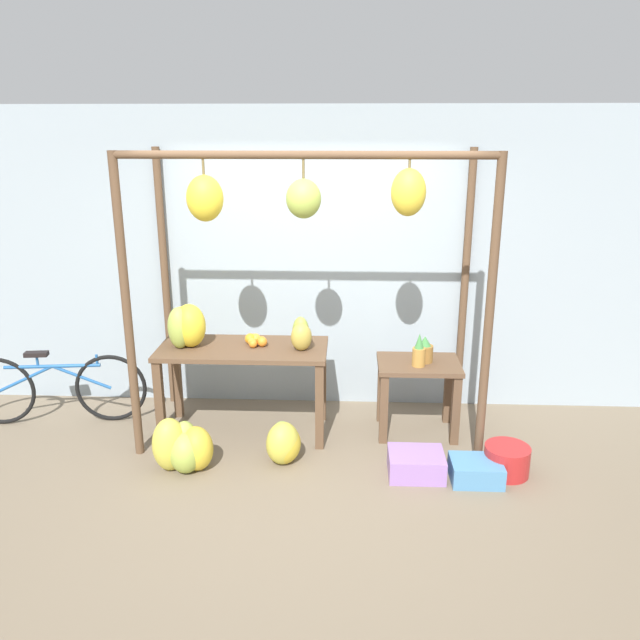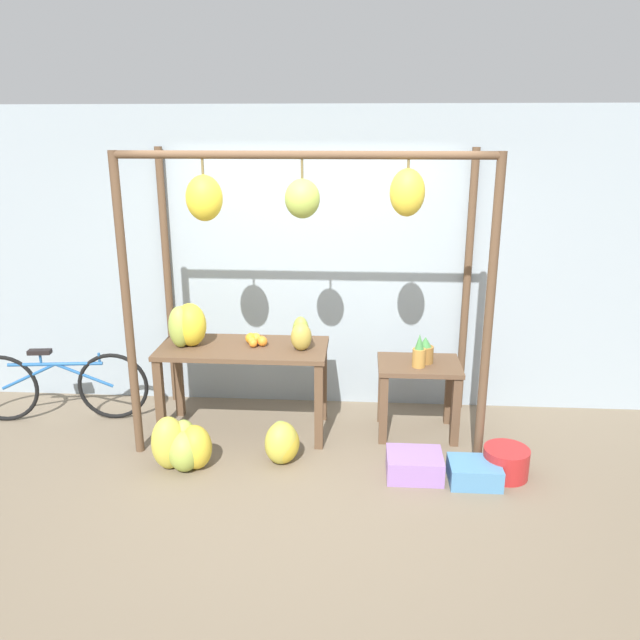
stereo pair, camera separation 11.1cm
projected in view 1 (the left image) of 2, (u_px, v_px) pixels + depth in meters
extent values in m
plane|color=#756651|center=(304.00, 475.00, 4.87)|extent=(20.00, 20.00, 0.00)
cube|color=#99A8B2|center=(314.00, 262.00, 5.83)|extent=(8.00, 0.08, 2.80)
cylinder|color=brown|center=(127.00, 312.00, 4.85)|extent=(0.07, 0.07, 2.44)
cylinder|color=brown|center=(489.00, 317.00, 4.73)|extent=(0.07, 0.07, 2.44)
cylinder|color=brown|center=(165.00, 281.00, 5.86)|extent=(0.07, 0.07, 2.44)
cylinder|color=brown|center=(465.00, 284.00, 5.74)|extent=(0.07, 0.07, 2.44)
cylinder|color=brown|center=(305.00, 155.00, 4.44)|extent=(2.79, 0.06, 0.06)
cylinder|color=brown|center=(203.00, 167.00, 4.50)|extent=(0.02, 0.02, 0.11)
ellipsoid|color=yellow|center=(205.00, 198.00, 4.57)|extent=(0.27, 0.25, 0.34)
cylinder|color=brown|center=(303.00, 169.00, 4.47)|extent=(0.02, 0.02, 0.13)
ellipsoid|color=#9EB247|center=(304.00, 199.00, 4.54)|extent=(0.26, 0.23, 0.29)
cylinder|color=brown|center=(410.00, 164.00, 4.43)|extent=(0.02, 0.02, 0.06)
ellipsoid|color=gold|center=(408.00, 192.00, 4.49)|extent=(0.25, 0.23, 0.34)
cube|color=brown|center=(243.00, 349.00, 5.35)|extent=(1.45, 0.65, 0.04)
cube|color=brown|center=(160.00, 403.00, 5.24)|extent=(0.07, 0.07, 0.76)
cube|color=brown|center=(320.00, 407.00, 5.18)|extent=(0.07, 0.07, 0.76)
cube|color=brown|center=(177.00, 378.00, 5.76)|extent=(0.07, 0.07, 0.76)
cube|color=brown|center=(322.00, 381.00, 5.71)|extent=(0.07, 0.07, 0.76)
cube|color=brown|center=(419.00, 364.00, 5.39)|extent=(0.71, 0.52, 0.04)
cube|color=brown|center=(384.00, 409.00, 5.30)|extent=(0.07, 0.07, 0.62)
cube|color=brown|center=(456.00, 410.00, 5.27)|extent=(0.07, 0.07, 0.62)
cube|color=brown|center=(381.00, 389.00, 5.70)|extent=(0.07, 0.07, 0.62)
cube|color=brown|center=(448.00, 390.00, 5.68)|extent=(0.07, 0.07, 0.62)
ellipsoid|color=yellow|center=(190.00, 326.00, 5.30)|extent=(0.39, 0.39, 0.38)
ellipsoid|color=yellow|center=(183.00, 325.00, 5.41)|extent=(0.37, 0.37, 0.32)
ellipsoid|color=#9EB247|center=(179.00, 328.00, 5.27)|extent=(0.27, 0.27, 0.36)
sphere|color=orange|center=(253.00, 339.00, 5.43)|extent=(0.07, 0.07, 0.07)
sphere|color=orange|center=(251.00, 339.00, 5.42)|extent=(0.08, 0.08, 0.08)
sphere|color=orange|center=(253.00, 344.00, 5.32)|extent=(0.07, 0.07, 0.07)
sphere|color=orange|center=(252.00, 342.00, 5.36)|extent=(0.07, 0.07, 0.07)
sphere|color=orange|center=(262.00, 341.00, 5.38)|extent=(0.08, 0.08, 0.08)
sphere|color=orange|center=(250.00, 339.00, 5.41)|extent=(0.09, 0.09, 0.09)
sphere|color=orange|center=(256.00, 338.00, 5.42)|extent=(0.09, 0.09, 0.09)
sphere|color=orange|center=(254.00, 338.00, 5.44)|extent=(0.08, 0.08, 0.08)
sphere|color=orange|center=(262.00, 342.00, 5.34)|extent=(0.09, 0.09, 0.09)
cylinder|color=#B27F38|center=(419.00, 357.00, 5.28)|extent=(0.11, 0.11, 0.16)
cone|color=#428442|center=(419.00, 341.00, 5.24)|extent=(0.08, 0.08, 0.13)
cylinder|color=olive|center=(424.00, 354.00, 5.38)|extent=(0.15, 0.15, 0.15)
cone|color=#428442|center=(425.00, 341.00, 5.34)|extent=(0.10, 0.10, 0.09)
ellipsoid|color=gold|center=(196.00, 448.00, 4.91)|extent=(0.38, 0.39, 0.36)
ellipsoid|color=#9EB247|center=(185.00, 444.00, 4.94)|extent=(0.28, 0.28, 0.39)
ellipsoid|color=gold|center=(170.00, 444.00, 4.89)|extent=(0.37, 0.36, 0.44)
ellipsoid|color=#9EB247|center=(185.00, 453.00, 4.87)|extent=(0.36, 0.37, 0.33)
ellipsoid|color=gold|center=(284.00, 444.00, 5.00)|extent=(0.39, 0.39, 0.33)
ellipsoid|color=#9EB247|center=(282.00, 442.00, 5.01)|extent=(0.22, 0.19, 0.36)
ellipsoid|color=gold|center=(283.00, 443.00, 4.99)|extent=(0.38, 0.38, 0.36)
cube|color=#9970B7|center=(416.00, 464.00, 4.85)|extent=(0.43, 0.35, 0.18)
cylinder|color=#AD2323|center=(507.00, 460.00, 4.86)|extent=(0.35, 0.35, 0.23)
torus|color=black|center=(111.00, 388.00, 5.69)|extent=(0.64, 0.11, 0.64)
cylinder|color=#235B9E|center=(52.00, 366.00, 5.59)|extent=(0.84, 0.13, 0.03)
cylinder|color=#235B9E|center=(26.00, 379.00, 5.61)|extent=(0.51, 0.09, 0.25)
cylinder|color=#235B9E|center=(82.00, 377.00, 5.64)|extent=(0.51, 0.09, 0.25)
cylinder|color=#235B9E|center=(37.00, 361.00, 5.57)|extent=(0.02, 0.02, 0.10)
cube|color=black|center=(36.00, 354.00, 5.55)|extent=(0.21, 0.10, 0.04)
cylinder|color=#235B9E|center=(97.00, 360.00, 5.61)|extent=(0.02, 0.02, 0.10)
ellipsoid|color=#B2993D|center=(301.00, 337.00, 5.23)|extent=(0.21, 0.19, 0.24)
ellipsoid|color=#93A33D|center=(301.00, 332.00, 5.28)|extent=(0.18, 0.16, 0.28)
cube|color=#4C84B2|center=(476.00, 471.00, 4.77)|extent=(0.39, 0.32, 0.17)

